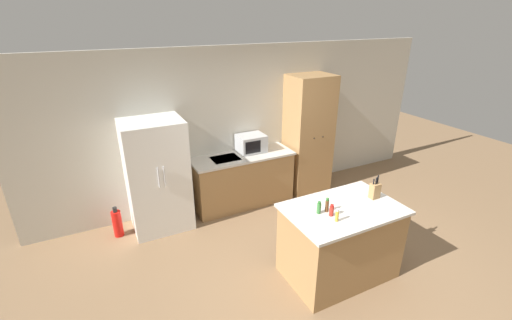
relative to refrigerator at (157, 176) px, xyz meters
name	(u,v)px	position (x,y,z in m)	size (l,w,h in m)	color
ground_plane	(327,268)	(1.67, -1.96, -0.84)	(14.00, 14.00, 0.00)	#846647
wall_back	(249,124)	(1.67, 0.37, 0.46)	(7.20, 0.06, 2.60)	beige
refrigerator	(157,176)	(0.00, 0.00, 0.00)	(0.85, 0.71, 1.68)	white
back_counter	(243,179)	(1.40, 0.05, -0.39)	(1.70, 0.62, 0.89)	#9E7547
pantry_cabinet	(308,135)	(2.69, 0.05, 0.21)	(0.74, 0.61, 2.10)	#9E7547
kitchen_island	(340,241)	(1.73, -2.07, -0.37)	(1.36, 0.89, 0.95)	#9E7547
microwave	(251,143)	(1.60, 0.14, 0.20)	(0.45, 0.37, 0.29)	#B2B5B7
knife_block	(375,190)	(2.21, -2.05, 0.21)	(0.12, 0.09, 0.29)	#9E7547
spice_bottle_tall_dark	(327,205)	(1.50, -2.04, 0.19)	(0.04, 0.04, 0.17)	#563319
spice_bottle_short_red	(337,215)	(1.47, -2.25, 0.18)	(0.04, 0.04, 0.15)	gold
spice_bottle_amber_oil	(332,210)	(1.49, -2.14, 0.17)	(0.05, 0.05, 0.14)	#B2281E
spice_bottle_green_herb	(319,208)	(1.40, -2.03, 0.17)	(0.05, 0.05, 0.15)	#337033
fire_extinguisher	(117,223)	(-0.64, 0.01, -0.63)	(0.14, 0.14, 0.48)	red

